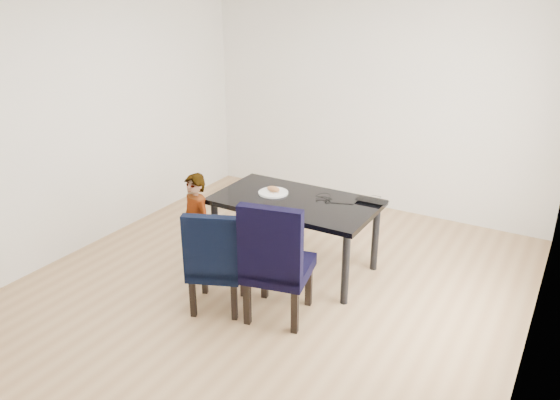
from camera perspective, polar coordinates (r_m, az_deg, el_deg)
The scene contains 13 objects.
floor at distance 5.32m, azimuth -1.10°, elevation -9.28°, with size 4.50×5.00×0.01m, color tan.
wall_back at distance 6.96m, azimuth 9.73°, elevation 9.99°, with size 4.50×0.01×2.70m, color white.
wall_front at distance 3.08m, azimuth -26.41°, elevation -7.60°, with size 4.50×0.01×2.70m, color white.
wall_left at distance 6.20m, azimuth -19.48°, elevation 7.61°, with size 0.01×5.00×2.70m, color silver.
wall_right at distance 4.13m, azimuth 26.59°, elevation -0.31°, with size 0.01×5.00×2.70m, color beige.
dining_table at distance 5.52m, azimuth 1.57°, elevation -3.57°, with size 1.60×0.90×0.75m, color black.
chair_left at distance 4.86m, azimuth -6.57°, elevation -6.04°, with size 0.47×0.49×0.97m, color black.
chair_right at distance 4.68m, azimuth -0.12°, elevation -6.08°, with size 0.53×0.56×1.11m, color black.
child at distance 5.34m, azimuth -8.76°, elevation -2.83°, with size 0.39×0.26×1.08m, color orange.
plate at distance 5.53m, azimuth -0.71°, elevation 0.78°, with size 0.30×0.30×0.02m, color silver.
sandwich at distance 5.52m, azimuth -0.70°, elevation 1.16°, with size 0.14×0.07×0.06m, color #9A6237.
laptop at distance 5.41m, azimuth 9.74°, elevation 0.01°, with size 0.32×0.20×0.02m, color black.
cable_tangle at distance 5.35m, azimuth 4.51°, elevation -0.06°, with size 0.14×0.14×0.01m, color black.
Camera 1 is at (2.37, -3.89, 2.75)m, focal length 35.00 mm.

